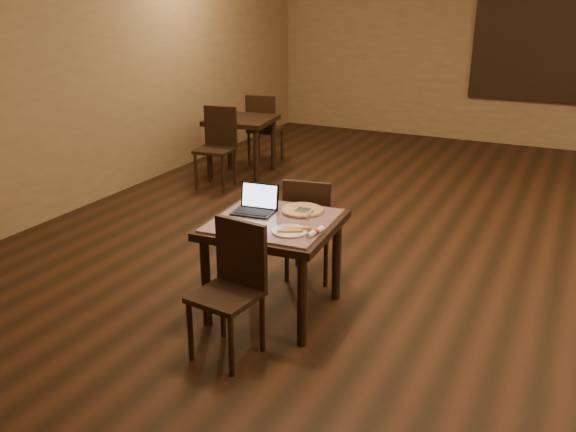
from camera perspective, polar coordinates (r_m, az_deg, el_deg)
The scene contains 17 objects.
ground at distance 6.03m, azimuth 13.38°, elevation -3.33°, with size 10.00×10.00×0.00m, color black.
wall_back at distance 10.54m, azimuth 20.63°, elevation 14.32°, with size 8.00×0.02×3.00m, color #946D4B.
wall_left at distance 7.52m, azimuth -17.44°, elevation 12.80°, with size 0.02×10.00×3.00m, color #946D4B.
mural at distance 10.45m, azimuth 23.42°, elevation 14.20°, with size 2.34×0.05×1.64m.
tiled_table at distance 4.57m, azimuth -1.35°, elevation -1.54°, with size 0.98×0.98×0.76m.
chair_main_near at distance 4.12m, azimuth -5.19°, elevation -6.12°, with size 0.45×0.45×0.93m.
chair_main_far at distance 5.13m, azimuth 2.00°, elevation -0.73°, with size 0.46×0.46×0.92m.
laptop at distance 4.68m, azimuth -2.98°, elevation 1.06°, with size 0.33×0.27×0.21m.
plate at distance 4.28m, azimuth 0.15°, elevation -1.44°, with size 0.25×0.25×0.01m, color white.
pizza_slice at distance 4.28m, azimuth 0.15°, elevation -1.24°, with size 0.21×0.21×0.02m, color #CFC18A, non-canonical shape.
pizza_pan at distance 4.68m, azimuth 1.30°, elevation 0.41°, with size 0.34×0.34×0.01m, color silver.
pizza_whole at distance 4.68m, azimuth 1.30°, elevation 0.57°, with size 0.33×0.33×0.02m.
spatula at distance 4.65m, azimuth 1.42°, elevation 0.57°, with size 0.10×0.25×0.01m, color silver.
napkin_roll at distance 4.24m, azimuth 2.57°, elevation -1.50°, with size 0.07×0.19×0.04m.
other_table_b at distance 8.28m, azimuth -4.36°, elevation 8.25°, with size 0.94×0.94×0.78m.
other_table_b_chair_near at distance 7.82m, azimuth -6.60°, elevation 6.87°, with size 0.49×0.49×1.01m.
other_table_b_chair_far at distance 8.79m, azimuth -2.33°, elevation 8.47°, with size 0.49×0.49×1.01m.
Camera 1 is at (1.12, -5.44, 2.35)m, focal length 38.00 mm.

